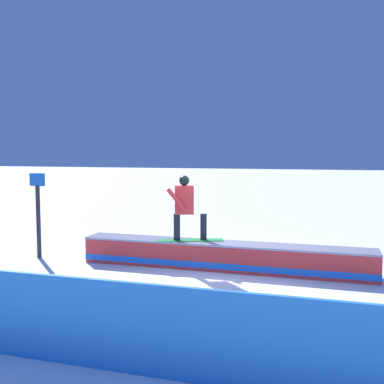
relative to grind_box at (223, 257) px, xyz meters
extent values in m
plane|color=white|center=(0.00, 0.00, -0.26)|extent=(120.00, 120.00, 0.00)
cube|color=red|center=(0.00, 0.00, 0.01)|extent=(6.22, 0.71, 0.54)
cube|color=blue|center=(0.00, 0.00, -0.13)|extent=(6.23, 0.72, 0.13)
cube|color=#928EA1|center=(0.00, 0.00, 0.30)|extent=(6.22, 0.77, 0.04)
cube|color=green|center=(0.72, 0.01, 0.32)|extent=(1.44, 0.80, 0.01)
cylinder|color=black|center=(0.99, 0.12, 0.61)|extent=(0.18, 0.18, 0.56)
cylinder|color=black|center=(0.45, -0.09, 0.61)|extent=(0.18, 0.18, 0.56)
cube|color=red|center=(0.84, 0.06, 1.20)|extent=(0.46, 0.37, 0.61)
sphere|color=black|center=(0.84, 0.06, 1.62)|extent=(0.22, 0.22, 0.22)
cylinder|color=red|center=(0.95, 0.28, 1.23)|extent=(0.42, 0.24, 0.49)
cylinder|color=red|center=(0.81, -0.13, 1.23)|extent=(0.17, 0.14, 0.56)
cube|color=#2C82E0|center=(0.00, 4.70, 0.26)|extent=(10.50, 0.27, 1.05)
cylinder|color=#262628|center=(4.37, 0.31, 0.59)|extent=(0.10, 0.10, 1.70)
cube|color=blue|center=(4.37, 0.31, 1.59)|extent=(0.40, 0.04, 0.30)
camera|label=1|loc=(-2.25, 9.08, 2.20)|focal=41.89mm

